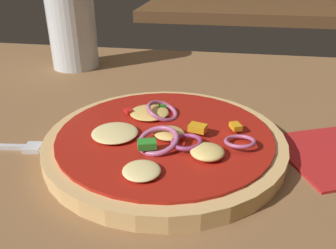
{
  "coord_description": "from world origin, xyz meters",
  "views": [
    {
      "loc": [
        0.09,
        -0.32,
        0.23
      ],
      "look_at": [
        0.04,
        0.02,
        0.06
      ],
      "focal_mm": 37.23,
      "sensor_mm": 36.0,
      "label": 1
    }
  ],
  "objects": [
    {
      "name": "dining_table",
      "position": [
        0.0,
        0.0,
        0.02
      ],
      "size": [
        1.47,
        0.82,
        0.04
      ],
      "color": "brown",
      "rests_on": "ground"
    },
    {
      "name": "pizza",
      "position": [
        0.04,
        -0.0,
        0.05
      ],
      "size": [
        0.26,
        0.26,
        0.04
      ],
      "color": "tan",
      "rests_on": "dining_table"
    },
    {
      "name": "fork",
      "position": [
        -0.14,
        -0.03,
        0.04
      ],
      "size": [
        0.17,
        0.03,
        0.01
      ],
      "color": "silver",
      "rests_on": "dining_table"
    },
    {
      "name": "beer_glass",
      "position": [
        -0.18,
        0.27,
        0.11
      ],
      "size": [
        0.08,
        0.08,
        0.15
      ],
      "color": "silver",
      "rests_on": "dining_table"
    },
    {
      "name": "background_table",
      "position": [
        0.2,
        1.15,
        0.02
      ],
      "size": [
        0.87,
        0.48,
        0.04
      ],
      "color": "brown",
      "rests_on": "ground"
    }
  ]
}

